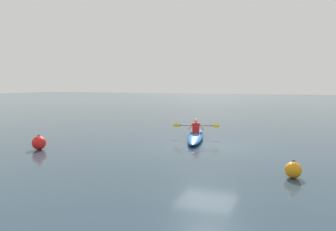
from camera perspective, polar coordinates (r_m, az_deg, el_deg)
The scene contains 5 objects.
ground_plane at distance 14.42m, azimuth 6.85°, elevation -5.18°, with size 160.00×160.00×0.00m, color #283D4C.
kayak at distance 15.98m, azimuth 4.86°, elevation -3.58°, with size 1.85×4.86×0.30m.
kayaker at distance 16.01m, azimuth 4.89°, elevation -1.96°, with size 2.26×0.67×0.70m.
mooring_buoy_red_near at distance 14.32m, azimuth -21.56°, elevation -4.46°, with size 0.56×0.56×0.60m.
mooring_buoy_orange_mid at distance 10.03m, azimuth 20.99°, elevation -8.85°, with size 0.47×0.47×0.51m.
Camera 1 is at (-3.72, 13.68, 2.64)m, focal length 34.97 mm.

